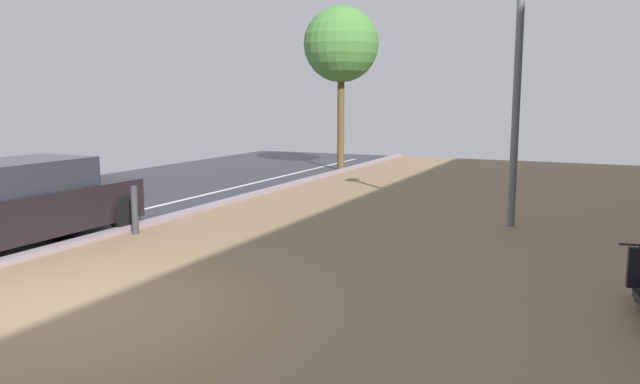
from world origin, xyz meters
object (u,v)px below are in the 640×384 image
object	(u,v)px
lamp_post	(518,62)
street_tree	(341,45)
parked_car_near	(23,203)
bollard_far	(135,210)

from	to	relation	value
lamp_post	street_tree	xyz separation A→B (m)	(-6.50, 7.21, 1.09)
street_tree	lamp_post	bearing A→B (deg)	-47.95
parked_car_near	street_tree	xyz separation A→B (m)	(0.71, 11.92, 3.46)
parked_car_near	lamp_post	size ratio (longest dim) A/B	0.74
parked_car_near	bollard_far	size ratio (longest dim) A/B	4.69
street_tree	bollard_far	distance (m)	11.31
street_tree	bollard_far	bearing A→B (deg)	-86.98
parked_car_near	lamp_post	distance (m)	8.93
lamp_post	bollard_far	distance (m)	7.35
parked_car_near	street_tree	distance (m)	12.43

